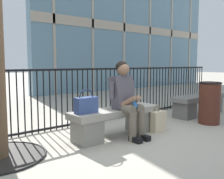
{
  "coord_description": "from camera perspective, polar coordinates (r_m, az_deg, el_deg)",
  "views": [
    {
      "loc": [
        -2.61,
        -3.03,
        1.17
      ],
      "look_at": [
        0.0,
        0.1,
        0.75
      ],
      "focal_mm": 40.46,
      "sensor_mm": 36.0,
      "label": 1
    }
  ],
  "objects": [
    {
      "name": "stone_bench",
      "position": [
        4.09,
        0.9,
        -6.79
      ],
      "size": [
        1.6,
        0.44,
        0.45
      ],
      "color": "gray",
      "rests_on": "ground"
    },
    {
      "name": "stone_bench_far",
      "position": [
        6.1,
        19.06,
        -2.92
      ],
      "size": [
        1.6,
        0.44,
        0.45
      ],
      "color": "slate",
      "rests_on": "ground"
    },
    {
      "name": "ground_plane",
      "position": [
        4.16,
        0.9,
        -10.44
      ],
      "size": [
        60.0,
        60.0,
        0.0
      ],
      "primitive_type": "plane",
      "color": "#A8A091"
    },
    {
      "name": "seated_person_with_phone",
      "position": [
        4.0,
        3.15,
        -1.59
      ],
      "size": [
        0.52,
        0.66,
        1.21
      ],
      "color": "#6B6051",
      "rests_on": "ground"
    },
    {
      "name": "plaza_railing",
      "position": [
        4.81,
        -6.61,
        -1.6
      ],
      "size": [
        8.31,
        0.04,
        1.08
      ],
      "color": "black",
      "rests_on": "ground"
    },
    {
      "name": "shopping_bag",
      "position": [
        4.44,
        10.44,
        -7.05
      ],
      "size": [
        0.29,
        0.12,
        0.44
      ],
      "color": "beige",
      "rests_on": "ground"
    },
    {
      "name": "trash_can",
      "position": [
        5.26,
        21.17,
        -2.75
      ],
      "size": [
        0.43,
        0.43,
        0.82
      ],
      "color": "#4C2319",
      "rests_on": "ground"
    },
    {
      "name": "handbag_on_bench",
      "position": [
        3.68,
        -5.86,
        -3.43
      ],
      "size": [
        0.33,
        0.15,
        0.35
      ],
      "color": "#33477F",
      "rests_on": "stone_bench"
    }
  ]
}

